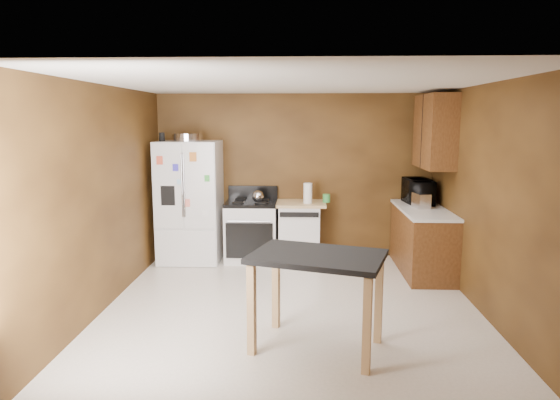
# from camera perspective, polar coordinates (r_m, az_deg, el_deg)

# --- Properties ---
(floor) EXTENTS (4.50, 4.50, 0.00)m
(floor) POSITION_cam_1_polar(r_m,az_deg,el_deg) (5.80, 1.29, -12.19)
(floor) COLOR white
(floor) RESTS_ON ground
(ceiling) EXTENTS (4.50, 4.50, 0.00)m
(ceiling) POSITION_cam_1_polar(r_m,az_deg,el_deg) (5.41, 1.39, 13.26)
(ceiling) COLOR white
(ceiling) RESTS_ON ground
(wall_back) EXTENTS (4.20, 0.00, 4.20)m
(wall_back) POSITION_cam_1_polar(r_m,az_deg,el_deg) (7.70, 1.65, 2.76)
(wall_back) COLOR brown
(wall_back) RESTS_ON ground
(wall_front) EXTENTS (4.20, 0.00, 4.20)m
(wall_front) POSITION_cam_1_polar(r_m,az_deg,el_deg) (3.27, 0.58, -6.24)
(wall_front) COLOR brown
(wall_front) RESTS_ON ground
(wall_left) EXTENTS (0.00, 4.50, 4.50)m
(wall_left) POSITION_cam_1_polar(r_m,az_deg,el_deg) (5.89, -19.53, 0.22)
(wall_left) COLOR brown
(wall_left) RESTS_ON ground
(wall_right) EXTENTS (0.00, 4.50, 4.50)m
(wall_right) POSITION_cam_1_polar(r_m,az_deg,el_deg) (5.82, 22.47, -0.06)
(wall_right) COLOR brown
(wall_right) RESTS_ON ground
(roasting_pan) EXTENTS (0.44, 0.44, 0.11)m
(roasting_pan) POSITION_cam_1_polar(r_m,az_deg,el_deg) (7.48, -10.51, 7.07)
(roasting_pan) COLOR silver
(roasting_pan) RESTS_ON refrigerator
(pen_cup) EXTENTS (0.08, 0.08, 0.13)m
(pen_cup) POSITION_cam_1_polar(r_m,az_deg,el_deg) (7.43, -13.34, 7.03)
(pen_cup) COLOR black
(pen_cup) RESTS_ON refrigerator
(kettle) EXTENTS (0.18, 0.18, 0.18)m
(kettle) POSITION_cam_1_polar(r_m,az_deg,el_deg) (7.37, -2.53, 0.41)
(kettle) COLOR silver
(kettle) RESTS_ON gas_range
(paper_towel) EXTENTS (0.17, 0.17, 0.30)m
(paper_towel) POSITION_cam_1_polar(r_m,az_deg,el_deg) (7.35, 3.20, 0.78)
(paper_towel) COLOR white
(paper_towel) RESTS_ON dishwasher
(green_canister) EXTENTS (0.14, 0.14, 0.12)m
(green_canister) POSITION_cam_1_polar(r_m,az_deg,el_deg) (7.47, 5.32, 0.21)
(green_canister) COLOR green
(green_canister) RESTS_ON dishwasher
(toaster) EXTENTS (0.22, 0.30, 0.20)m
(toaster) POSITION_cam_1_polar(r_m,az_deg,el_deg) (7.19, 15.84, -0.06)
(toaster) COLOR silver
(toaster) RESTS_ON right_cabinets
(microwave) EXTENTS (0.46, 0.63, 0.33)m
(microwave) POSITION_cam_1_polar(r_m,az_deg,el_deg) (7.53, 15.52, 0.85)
(microwave) COLOR black
(microwave) RESTS_ON right_cabinets
(refrigerator) EXTENTS (0.90, 0.80, 1.80)m
(refrigerator) POSITION_cam_1_polar(r_m,az_deg,el_deg) (7.55, -10.25, -0.19)
(refrigerator) COLOR white
(refrigerator) RESTS_ON ground
(gas_range) EXTENTS (0.76, 0.68, 1.10)m
(gas_range) POSITION_cam_1_polar(r_m,az_deg,el_deg) (7.55, -3.28, -3.45)
(gas_range) COLOR white
(gas_range) RESTS_ON ground
(dishwasher) EXTENTS (0.78, 0.63, 0.89)m
(dishwasher) POSITION_cam_1_polar(r_m,az_deg,el_deg) (7.54, 2.20, -3.54)
(dishwasher) COLOR white
(dishwasher) RESTS_ON ground
(right_cabinets) EXTENTS (0.63, 1.58, 2.45)m
(right_cabinets) POSITION_cam_1_polar(r_m,az_deg,el_deg) (7.20, 16.35, -0.82)
(right_cabinets) COLOR brown
(right_cabinets) RESTS_ON ground
(island) EXTENTS (1.35, 1.10, 0.91)m
(island) POSITION_cam_1_polar(r_m,az_deg,el_deg) (4.61, 4.29, -7.90)
(island) COLOR black
(island) RESTS_ON ground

